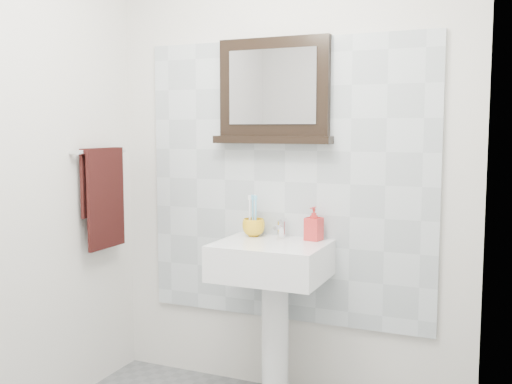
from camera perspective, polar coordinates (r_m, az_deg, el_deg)
back_wall at (r=3.20m, az=2.91°, el=2.78°), size 2.00×0.01×2.50m
right_wall at (r=1.90m, az=19.75°, el=0.21°), size 0.01×2.20×2.50m
splashback at (r=3.19m, az=2.83°, el=0.98°), size 1.60×0.02×1.50m
pedestal_sink at (r=3.07m, az=1.52°, el=-8.19°), size 0.55×0.44×0.96m
toothbrush_cup at (r=3.20m, az=-0.24°, el=-3.39°), size 0.15×0.15×0.09m
toothbrushes at (r=3.19m, az=-0.26°, el=-2.04°), size 0.05×0.04×0.21m
soap_dispenser at (r=3.09m, az=5.53°, el=-3.01°), size 0.09×0.09×0.17m
framed_mirror at (r=3.18m, az=1.70°, el=9.35°), size 0.65×0.11×0.55m
towel_bar at (r=3.36m, az=-14.53°, el=3.75°), size 0.07×0.40×0.03m
hand_towel at (r=3.37m, az=-14.34°, el=0.18°), size 0.06×0.30×0.55m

